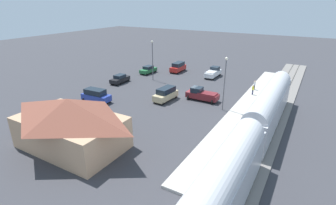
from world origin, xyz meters
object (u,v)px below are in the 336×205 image
Objects in this scene: sedan_green at (148,70)px; suv_tan at (166,94)px; pickup_maroon at (202,94)px; suv_red at (178,67)px; pedestrian_waiting_far at (253,89)px; light_pole_lot_center at (152,56)px; station_building at (70,123)px; pickup_white at (213,72)px; sedan_black at (120,79)px; pedestrian_on_platform at (255,85)px; suv_blue at (96,95)px; light_pole_near_platform at (225,78)px.

sedan_green is 0.91× the size of suv_tan.
pickup_maroon is 19.17m from suv_red.
pedestrian_waiting_far is 24.73m from sedan_green.
suv_red is at bearing -98.51° from light_pole_lot_center.
station_building is 35.92m from pickup_white.
pickup_maroon is (-18.30, 0.78, 0.15)m from sedan_black.
sedan_black is 0.84× the size of pickup_white.
station_building is 7.34× the size of pedestrian_on_platform.
suv_blue is 20.88m from light_pole_near_platform.
station_building is at bearing 84.77° from pickup_white.
suv_tan is at bearing 4.77° from light_pole_near_platform.
light_pole_near_platform is (2.10, 11.53, 3.83)m from pedestrian_on_platform.
light_pole_lot_center reaches higher than pedestrian_waiting_far.
light_pole_near_platform is at bearing 172.36° from sedan_black.
suv_blue is (11.26, 24.02, 0.12)m from pickup_white.
station_building is 2.77× the size of sedan_black.
pickup_white is 13.95m from light_pole_lot_center.
suv_tan is at bearing -94.97° from station_building.
sedan_black is 8.12m from light_pole_lot_center.
pedestrian_waiting_far is at bearing 97.40° from pedestrian_on_platform.
suv_blue is at bearing 85.90° from light_pole_lot_center.
sedan_green is at bearing -45.78° from light_pole_lot_center.
suv_blue is (21.28, 18.76, -0.13)m from pedestrian_on_platform.
pickup_white is at bearing -64.72° from light_pole_near_platform.
light_pole_near_platform is (-9.63, -0.80, 3.96)m from suv_tan.
suv_tan and suv_red have the same top height.
pedestrian_waiting_far is (-0.38, 2.93, 0.00)m from pedestrian_on_platform.
suv_red is 24.17m from light_pole_near_platform.
sedan_green is 0.93× the size of suv_red.
suv_tan is 6.03m from pickup_maroon.
sedan_black is at bearing 66.73° from suv_red.
station_building is at bearing 98.83° from suv_red.
sedan_green is 9.16m from sedan_black.
pedestrian_waiting_far is 0.34× the size of suv_blue.
pedestrian_waiting_far is 0.21× the size of light_pole_lot_center.
suv_blue is at bearing 84.29° from suv_red.
light_pole_lot_center is at bearing -132.38° from sedan_black.
pedestrian_on_platform is 1.00× the size of pedestrian_waiting_far.
pedestrian_waiting_far is at bearing 141.80° from pickup_white.
pedestrian_on_platform is 19.63m from suv_red.
suv_blue is (7.99, -11.69, -1.91)m from station_building.
light_pole_lot_center is (8.46, -8.96, 3.99)m from suv_tan.
station_building is at bearing 124.33° from suv_blue.
pedestrian_waiting_far is 9.38m from pickup_maroon.
pickup_white is 1.08× the size of suv_blue.
station_building is at bearing 104.27° from light_pole_lot_center.
station_building is at bearing 66.41° from pedestrian_on_platform.
light_pole_lot_center is at bearing -75.73° from station_building.
pickup_white is 26.52m from suv_blue.
suv_blue is at bearing -55.67° from station_building.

